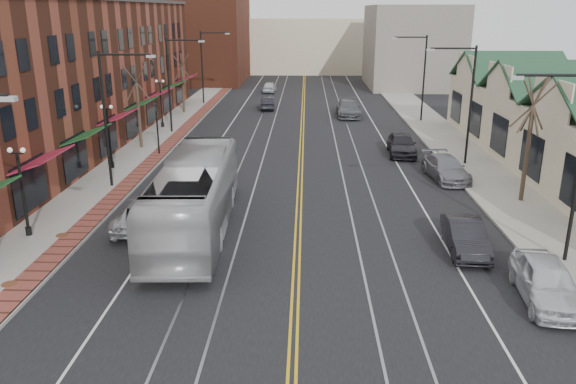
# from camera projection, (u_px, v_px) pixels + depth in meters

# --- Properties ---
(ground) EXTENTS (160.00, 160.00, 0.00)m
(ground) POSITION_uv_depth(u_px,v_px,m) (294.00, 335.00, 18.76)
(ground) COLOR black
(ground) RESTS_ON ground
(sidewalk_left) EXTENTS (4.00, 120.00, 0.15)m
(sidewalk_left) POSITION_uv_depth(u_px,v_px,m) (124.00, 169.00, 38.12)
(sidewalk_left) COLOR gray
(sidewalk_left) RESTS_ON ground
(sidewalk_right) EXTENTS (4.00, 120.00, 0.15)m
(sidewalk_right) POSITION_uv_depth(u_px,v_px,m) (480.00, 172.00, 37.38)
(sidewalk_right) COLOR gray
(sidewalk_right) RESTS_ON ground
(building_left) EXTENTS (10.00, 50.00, 11.00)m
(building_left) POSITION_uv_depth(u_px,v_px,m) (56.00, 76.00, 43.32)
(building_left) COLOR brown
(building_left) RESTS_ON ground
(backdrop_left) EXTENTS (14.00, 18.00, 14.00)m
(backdrop_left) POSITION_uv_depth(u_px,v_px,m) (197.00, 34.00, 83.64)
(backdrop_left) COLOR brown
(backdrop_left) RESTS_ON ground
(backdrop_mid) EXTENTS (22.00, 14.00, 9.00)m
(backdrop_mid) POSITION_uv_depth(u_px,v_px,m) (305.00, 45.00, 98.17)
(backdrop_mid) COLOR beige
(backdrop_mid) RESTS_ON ground
(backdrop_right) EXTENTS (12.00, 16.00, 11.00)m
(backdrop_right) POSITION_uv_depth(u_px,v_px,m) (412.00, 46.00, 78.38)
(backdrop_right) COLOR slate
(backdrop_right) RESTS_ON ground
(streetlight_l_1) EXTENTS (3.33, 0.25, 8.00)m
(streetlight_l_1) POSITION_uv_depth(u_px,v_px,m) (111.00, 106.00, 32.76)
(streetlight_l_1) COLOR black
(streetlight_l_1) RESTS_ON sidewalk_left
(streetlight_l_2) EXTENTS (3.33, 0.25, 8.00)m
(streetlight_l_2) POSITION_uv_depth(u_px,v_px,m) (174.00, 75.00, 47.97)
(streetlight_l_2) COLOR black
(streetlight_l_2) RESTS_ON sidewalk_left
(streetlight_l_3) EXTENTS (3.33, 0.25, 8.00)m
(streetlight_l_3) POSITION_uv_depth(u_px,v_px,m) (206.00, 60.00, 63.18)
(streetlight_l_3) COLOR black
(streetlight_l_3) RESTS_ON sidewalk_left
(streetlight_r_0) EXTENTS (3.33, 0.25, 8.00)m
(streetlight_r_0) POSITION_uv_depth(u_px,v_px,m) (571.00, 149.00, 22.57)
(streetlight_r_0) COLOR black
(streetlight_r_0) RESTS_ON sidewalk_right
(streetlight_r_1) EXTENTS (3.33, 0.25, 8.00)m
(streetlight_r_1) POSITION_uv_depth(u_px,v_px,m) (465.00, 93.00, 37.78)
(streetlight_r_1) COLOR black
(streetlight_r_1) RESTS_ON sidewalk_right
(streetlight_r_2) EXTENTS (3.33, 0.25, 8.00)m
(streetlight_r_2) POSITION_uv_depth(u_px,v_px,m) (420.00, 69.00, 52.99)
(streetlight_r_2) COLOR black
(streetlight_r_2) RESTS_ON sidewalk_right
(lamppost_l_1) EXTENTS (0.84, 0.28, 4.27)m
(lamppost_l_1) POSITION_uv_depth(u_px,v_px,m) (23.00, 194.00, 26.09)
(lamppost_l_1) COLOR black
(lamppost_l_1) RESTS_ON sidewalk_left
(lamppost_l_2) EXTENTS (0.84, 0.28, 4.27)m
(lamppost_l_2) POSITION_uv_depth(u_px,v_px,m) (109.00, 138.00, 37.49)
(lamppost_l_2) COLOR black
(lamppost_l_2) RESTS_ON sidewalk_left
(lamppost_l_3) EXTENTS (0.84, 0.28, 4.27)m
(lamppost_l_3) POSITION_uv_depth(u_px,v_px,m) (161.00, 105.00, 50.80)
(lamppost_l_3) COLOR black
(lamppost_l_3) RESTS_ON sidewalk_left
(tree_left_near) EXTENTS (1.78, 1.37, 6.48)m
(tree_left_near) POSITION_uv_depth(u_px,v_px,m) (138.00, 104.00, 42.78)
(tree_left_near) COLOR #382B21
(tree_left_near) RESTS_ON sidewalk_left
(tree_left_far) EXTENTS (1.66, 1.28, 6.02)m
(tree_left_far) POSITION_uv_depth(u_px,v_px,m) (183.00, 82.00, 58.06)
(tree_left_far) COLOR #382B21
(tree_left_far) RESTS_ON sidewalk_left
(tree_right_mid) EXTENTS (1.90, 1.46, 6.93)m
(tree_right_mid) POSITION_uv_depth(u_px,v_px,m) (529.00, 137.00, 30.53)
(tree_right_mid) COLOR #382B21
(tree_right_mid) RESTS_ON sidewalk_right
(manhole_mid) EXTENTS (0.60, 0.60, 0.02)m
(manhole_mid) POSITION_uv_depth(u_px,v_px,m) (9.00, 284.00, 21.92)
(manhole_mid) COLOR #592D19
(manhole_mid) RESTS_ON sidewalk_left
(manhole_far) EXTENTS (0.60, 0.60, 0.02)m
(manhole_far) POSITION_uv_depth(u_px,v_px,m) (62.00, 235.00, 26.67)
(manhole_far) COLOR #592D19
(manhole_far) RESTS_ON sidewalk_left
(traffic_signal) EXTENTS (0.18, 0.15, 3.80)m
(traffic_signal) POSITION_uv_depth(u_px,v_px,m) (157.00, 124.00, 41.18)
(traffic_signal) COLOR black
(traffic_signal) RESTS_ON sidewalk_left
(transit_bus) EXTENTS (3.58, 13.17, 3.64)m
(transit_bus) POSITION_uv_depth(u_px,v_px,m) (195.00, 196.00, 27.07)
(transit_bus) COLOR #B7B7BA
(transit_bus) RESTS_ON ground
(parked_suv) EXTENTS (2.58, 5.53, 1.53)m
(parked_suv) POSITION_uv_depth(u_px,v_px,m) (148.00, 212.00, 27.90)
(parked_suv) COLOR #ABAEB2
(parked_suv) RESTS_ON ground
(parked_car_a) EXTENTS (2.36, 4.88, 1.61)m
(parked_car_a) POSITION_uv_depth(u_px,v_px,m) (547.00, 281.00, 20.73)
(parked_car_a) COLOR silver
(parked_car_a) RESTS_ON ground
(parked_car_b) EXTENTS (1.77, 4.47, 1.45)m
(parked_car_b) POSITION_uv_depth(u_px,v_px,m) (465.00, 236.00, 25.06)
(parked_car_b) COLOR black
(parked_car_b) RESTS_ON ground
(parked_car_c) EXTENTS (2.61, 5.22, 1.45)m
(parked_car_c) POSITION_uv_depth(u_px,v_px,m) (446.00, 168.00, 35.82)
(parked_car_c) COLOR slate
(parked_car_c) RESTS_ON ground
(parked_car_d) EXTENTS (2.26, 4.98, 1.66)m
(parked_car_d) POSITION_uv_depth(u_px,v_px,m) (402.00, 144.00, 41.85)
(parked_car_d) COLOR black
(parked_car_d) RESTS_ON ground
(distant_car_left) EXTENTS (1.64, 4.14, 1.34)m
(distant_car_left) POSITION_uv_depth(u_px,v_px,m) (267.00, 103.00, 61.22)
(distant_car_left) COLOR black
(distant_car_left) RESTS_ON ground
(distant_car_right) EXTENTS (2.33, 5.70, 1.65)m
(distant_car_right) POSITION_uv_depth(u_px,v_px,m) (348.00, 108.00, 57.05)
(distant_car_right) COLOR #58595E
(distant_car_right) RESTS_ON ground
(distant_car_far) EXTENTS (1.77, 4.18, 1.41)m
(distant_car_far) POSITION_uv_depth(u_px,v_px,m) (270.00, 87.00, 73.78)
(distant_car_far) COLOR silver
(distant_car_far) RESTS_ON ground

